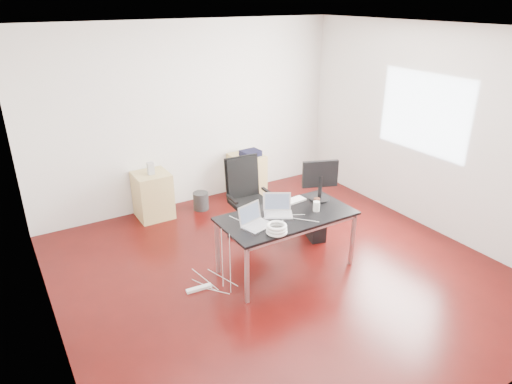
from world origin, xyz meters
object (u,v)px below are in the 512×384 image
pc_tower (314,222)px  office_chair (247,194)px  filing_cabinet_left (153,195)px  desk (287,219)px  filing_cabinet_right (247,175)px

pc_tower → office_chair: bearing=160.8°
filing_cabinet_left → pc_tower: filing_cabinet_left is taller
filing_cabinet_left → pc_tower: bearing=-45.9°
desk → office_chair: office_chair is taller
desk → pc_tower: bearing=30.3°
filing_cabinet_left → filing_cabinet_right: (1.63, 0.00, 0.00)m
desk → filing_cabinet_left: (-0.89, 2.21, -0.33)m
filing_cabinet_left → filing_cabinet_right: same height
desk → pc_tower: desk is taller
filing_cabinet_left → office_chair: bearing=-51.8°
desk → pc_tower: 1.03m
filing_cabinet_right → office_chair: bearing=-119.9°
desk → filing_cabinet_left: bearing=111.9°
desk → office_chair: size_ratio=1.48×
office_chair → filing_cabinet_left: bearing=131.8°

